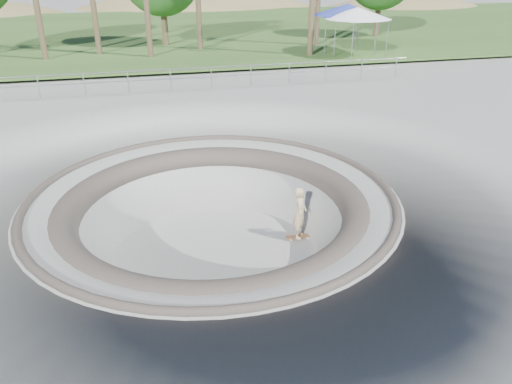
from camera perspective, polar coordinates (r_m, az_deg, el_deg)
ground at (r=13.91m, az=-5.03°, el=-0.52°), size 180.00×180.00×0.00m
skate_bowl at (r=14.79m, az=-4.76°, el=-6.92°), size 14.00×14.00×4.10m
grass_strip at (r=46.80m, az=-12.25°, el=17.54°), size 180.00×36.00×0.12m
distant_hills at (r=71.01m, az=-9.56°, el=14.27°), size 103.20×45.00×28.60m
safety_railing at (r=25.05m, az=-9.73°, el=12.57°), size 25.00×0.06×1.03m
skateboard at (r=15.60m, az=4.91°, el=-5.11°), size 0.81×0.25×0.08m
skater at (r=15.19m, az=5.03°, el=-2.37°), size 0.59×0.70×1.65m
canopy_white at (r=33.69m, az=11.54°, el=19.38°), size 5.67×5.67×2.97m
canopy_blue at (r=34.87m, az=10.38°, el=19.82°), size 6.09×6.09×3.08m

